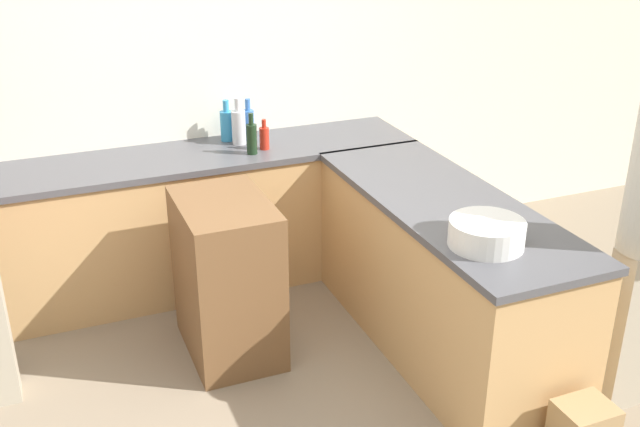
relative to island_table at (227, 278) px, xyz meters
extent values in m
cube|color=silver|center=(0.12, 1.15, 0.90)|extent=(8.00, 0.06, 2.70)
cube|color=tan|center=(0.12, 0.83, -0.02)|extent=(2.63, 0.59, 0.86)
cube|color=#4C4C51|center=(0.12, 0.83, 0.43)|extent=(2.66, 0.62, 0.04)
cube|color=tan|center=(1.11, -0.41, -0.02)|extent=(0.66, 1.89, 0.86)
cube|color=#4C4C51|center=(1.11, -0.41, 0.43)|extent=(0.69, 1.92, 0.04)
cube|color=brown|center=(0.00, 0.00, 0.00)|extent=(0.47, 0.69, 0.91)
cylinder|color=white|center=(0.99, -0.95, 0.51)|extent=(0.35, 0.35, 0.13)
cylinder|color=black|center=(0.38, 0.69, 0.54)|extent=(0.07, 0.07, 0.19)
cylinder|color=black|center=(0.38, 0.69, 0.67)|extent=(0.03, 0.03, 0.07)
cylinder|color=#338CBF|center=(0.31, 1.00, 0.55)|extent=(0.08, 0.08, 0.19)
cylinder|color=#338CBF|center=(0.31, 1.00, 0.68)|extent=(0.04, 0.04, 0.08)
cylinder|color=red|center=(0.48, 0.75, 0.52)|extent=(0.06, 0.06, 0.14)
cylinder|color=red|center=(0.48, 0.75, 0.62)|extent=(0.03, 0.03, 0.05)
cylinder|color=#386BB7|center=(0.44, 0.96, 0.55)|extent=(0.07, 0.07, 0.20)
cylinder|color=#386BB7|center=(0.44, 0.96, 0.68)|extent=(0.03, 0.03, 0.08)
cylinder|color=silver|center=(0.36, 0.91, 0.56)|extent=(0.09, 0.09, 0.22)
cylinder|color=silver|center=(0.36, 0.91, 0.71)|extent=(0.04, 0.04, 0.08)
cube|color=#ADA38E|center=(1.72, -1.21, -0.02)|extent=(0.26, 0.16, 0.86)
camera|label=1|loc=(-0.89, -3.53, 1.99)|focal=42.00mm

